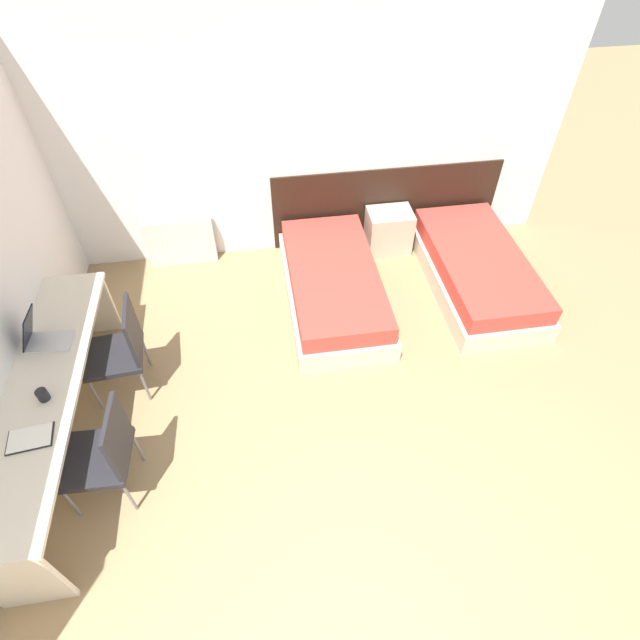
{
  "coord_description": "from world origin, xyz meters",
  "views": [
    {
      "loc": [
        -0.46,
        -0.79,
        3.7
      ],
      "look_at": [
        0.0,
        2.21,
        0.55
      ],
      "focal_mm": 28.0,
      "sensor_mm": 36.0,
      "label": 1
    }
  ],
  "objects_px": {
    "bed_near_door": "(477,270)",
    "laptop": "(42,337)",
    "bed_near_window": "(333,285)",
    "nightstand": "(389,231)",
    "chair_near_laptop": "(121,348)",
    "chair_near_notebook": "(104,453)"
  },
  "relations": [
    {
      "from": "bed_near_window",
      "to": "chair_near_laptop",
      "type": "bearing_deg",
      "value": -157.14
    },
    {
      "from": "bed_near_window",
      "to": "chair_near_laptop",
      "type": "xyz_separation_m",
      "value": [
        -1.98,
        -0.83,
        0.3
      ]
    },
    {
      "from": "laptop",
      "to": "bed_near_window",
      "type": "bearing_deg",
      "value": 23.04
    },
    {
      "from": "chair_near_notebook",
      "to": "bed_near_door",
      "type": "bearing_deg",
      "value": 29.72
    },
    {
      "from": "nightstand",
      "to": "chair_near_notebook",
      "type": "distance_m",
      "value": 3.8
    },
    {
      "from": "nightstand",
      "to": "laptop",
      "type": "distance_m",
      "value": 3.71
    },
    {
      "from": "bed_near_window",
      "to": "chair_near_notebook",
      "type": "height_order",
      "value": "chair_near_notebook"
    },
    {
      "from": "chair_near_notebook",
      "to": "chair_near_laptop",
      "type": "bearing_deg",
      "value": 92.54
    },
    {
      "from": "chair_near_laptop",
      "to": "laptop",
      "type": "bearing_deg",
      "value": -177.58
    },
    {
      "from": "laptop",
      "to": "chair_near_notebook",
      "type": "bearing_deg",
      "value": -58.08
    },
    {
      "from": "bed_near_door",
      "to": "laptop",
      "type": "distance_m",
      "value": 4.2
    },
    {
      "from": "bed_near_door",
      "to": "laptop",
      "type": "height_order",
      "value": "laptop"
    },
    {
      "from": "nightstand",
      "to": "chair_near_laptop",
      "type": "xyz_separation_m",
      "value": [
        -2.76,
        -1.61,
        0.25
      ]
    },
    {
      "from": "bed_near_door",
      "to": "chair_near_notebook",
      "type": "bearing_deg",
      "value": -152.81
    },
    {
      "from": "bed_near_window",
      "to": "chair_near_laptop",
      "type": "height_order",
      "value": "chair_near_laptop"
    },
    {
      "from": "bed_near_door",
      "to": "chair_near_laptop",
      "type": "distance_m",
      "value": 3.66
    },
    {
      "from": "bed_near_window",
      "to": "chair_near_notebook",
      "type": "relative_size",
      "value": 2.06
    },
    {
      "from": "chair_near_notebook",
      "to": "laptop",
      "type": "distance_m",
      "value": 1.1
    },
    {
      "from": "bed_near_window",
      "to": "bed_near_door",
      "type": "relative_size",
      "value": 1.0
    },
    {
      "from": "nightstand",
      "to": "chair_near_laptop",
      "type": "distance_m",
      "value": 3.21
    },
    {
      "from": "bed_near_door",
      "to": "laptop",
      "type": "bearing_deg",
      "value": -167.6
    },
    {
      "from": "bed_near_window",
      "to": "chair_near_notebook",
      "type": "distance_m",
      "value": 2.71
    }
  ]
}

